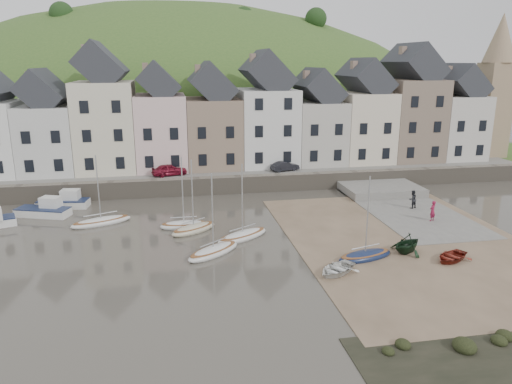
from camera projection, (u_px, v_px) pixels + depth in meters
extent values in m
plane|color=#433D34|center=(271.00, 252.00, 35.66)|extent=(160.00, 160.00, 0.00)
cube|color=#385A24|center=(222.00, 159.00, 65.83)|extent=(90.00, 30.00, 1.50)
cube|color=slate|center=(233.00, 171.00, 54.71)|extent=(70.00, 7.00, 0.10)
cube|color=slate|center=(238.00, 184.00, 51.56)|extent=(70.00, 1.20, 1.80)
cube|color=brown|center=(408.00, 242.00, 37.56)|extent=(18.00, 26.00, 0.06)
cube|color=slate|center=(407.00, 209.00, 45.84)|extent=(8.00, 18.00, 0.12)
ellipsoid|color=#385A24|center=(183.00, 224.00, 96.47)|extent=(134.40, 84.00, 84.00)
cylinder|color=#382619|center=(63.00, 32.00, 72.65)|extent=(0.50, 0.50, 3.00)
sphere|color=#213D19|center=(62.00, 14.00, 71.99)|extent=(3.60, 3.60, 3.60)
cylinder|color=#382619|center=(158.00, 34.00, 78.88)|extent=(0.50, 0.50, 3.00)
sphere|color=#213D19|center=(157.00, 18.00, 78.22)|extent=(3.60, 3.60, 3.60)
cylinder|color=#382619|center=(244.00, 34.00, 79.41)|extent=(0.50, 0.50, 3.00)
sphere|color=#213D19|center=(244.00, 18.00, 78.75)|extent=(3.60, 3.60, 3.60)
cylinder|color=#382619|center=(315.00, 34.00, 80.54)|extent=(0.50, 0.50, 3.00)
sphere|color=#213D19|center=(316.00, 19.00, 79.88)|extent=(3.60, 3.60, 3.60)
cube|color=silver|center=(50.00, 139.00, 53.57)|extent=(5.80, 8.00, 7.50)
cube|color=gray|center=(29.00, 78.00, 51.56)|extent=(0.60, 0.90, 1.40)
cube|color=beige|center=(107.00, 127.00, 54.31)|extent=(6.40, 8.00, 10.00)
cube|color=gray|center=(85.00, 51.00, 51.87)|extent=(0.60, 0.90, 1.40)
cube|color=beige|center=(161.00, 132.00, 55.56)|extent=(5.60, 8.00, 8.50)
cube|color=gray|center=(145.00, 69.00, 53.45)|extent=(0.60, 0.90, 1.40)
cube|color=#846E5B|center=(213.00, 133.00, 56.66)|extent=(6.20, 8.00, 8.00)
cube|color=gray|center=(198.00, 71.00, 54.51)|extent=(0.60, 0.90, 1.40)
cube|color=silver|center=(266.00, 127.00, 57.65)|extent=(6.60, 8.00, 9.00)
cube|color=gray|center=(253.00, 60.00, 55.30)|extent=(0.60, 0.90, 1.40)
cube|color=#B3AEA4|center=(316.00, 132.00, 58.93)|extent=(5.80, 8.00, 7.50)
cube|color=gray|center=(306.00, 76.00, 56.92)|extent=(0.60, 0.90, 1.40)
cube|color=beige|center=(362.00, 127.00, 59.83)|extent=(6.00, 8.00, 8.50)
cube|color=gray|center=(354.00, 67.00, 57.65)|extent=(0.60, 0.90, 1.40)
cube|color=#7B6859|center=(409.00, 120.00, 60.72)|extent=(6.40, 8.00, 10.00)
cube|color=gray|center=(403.00, 52.00, 58.27)|extent=(0.60, 0.90, 1.40)
cube|color=beige|center=(453.00, 127.00, 62.05)|extent=(5.80, 8.00, 8.00)
cube|color=gray|center=(448.00, 72.00, 59.97)|extent=(0.60, 0.90, 1.40)
cube|color=#997F60|center=(492.00, 110.00, 62.46)|extent=(3.50, 3.50, 12.00)
cone|color=#997F60|center=(501.00, 38.00, 60.09)|extent=(4.00, 4.00, 6.00)
ellipsoid|color=silver|center=(101.00, 222.00, 41.64)|extent=(5.39, 3.41, 0.84)
ellipsoid|color=brown|center=(101.00, 220.00, 41.58)|extent=(4.95, 3.11, 0.20)
cylinder|color=#B2B5B7|center=(98.00, 188.00, 40.82)|extent=(0.10, 0.10, 5.60)
cylinder|color=#B2B5B7|center=(101.00, 214.00, 41.44)|extent=(2.67, 1.19, 0.08)
ellipsoid|color=silver|center=(184.00, 226.00, 40.76)|extent=(4.03, 1.52, 0.84)
ellipsoid|color=brown|center=(184.00, 223.00, 40.70)|extent=(3.71, 1.37, 0.20)
cylinder|color=#B2B5B7|center=(182.00, 190.00, 39.95)|extent=(0.10, 0.10, 5.60)
cylinder|color=#B2B5B7|center=(184.00, 217.00, 40.56)|extent=(2.22, 0.09, 0.08)
ellipsoid|color=beige|center=(194.00, 229.00, 39.84)|extent=(4.37, 3.62, 0.84)
ellipsoid|color=brown|center=(194.00, 227.00, 39.78)|extent=(4.01, 3.31, 0.20)
cylinder|color=#B2B5B7|center=(192.00, 193.00, 39.02)|extent=(0.10, 0.10, 5.60)
cylinder|color=#B2B5B7|center=(193.00, 221.00, 39.64)|extent=(1.99, 1.37, 0.08)
ellipsoid|color=silver|center=(213.00, 252.00, 35.14)|extent=(4.66, 4.11, 0.84)
ellipsoid|color=brown|center=(213.00, 249.00, 35.08)|extent=(4.27, 3.76, 0.20)
cylinder|color=#B2B5B7|center=(212.00, 211.00, 34.32)|extent=(0.10, 0.10, 5.60)
cylinder|color=#B2B5B7|center=(213.00, 242.00, 34.94)|extent=(2.10, 1.67, 0.08)
ellipsoid|color=silver|center=(243.00, 236.00, 38.25)|extent=(4.96, 3.86, 0.84)
ellipsoid|color=brown|center=(242.00, 234.00, 38.19)|extent=(4.55, 3.54, 0.20)
cylinder|color=#B2B5B7|center=(242.00, 199.00, 37.43)|extent=(0.10, 0.10, 5.60)
cylinder|color=#B2B5B7|center=(242.00, 227.00, 38.05)|extent=(2.33, 1.49, 0.08)
ellipsoid|color=#152143|center=(365.00, 256.00, 34.32)|extent=(4.69, 2.63, 0.84)
ellipsoid|color=brown|center=(365.00, 254.00, 34.26)|extent=(4.31, 2.40, 0.20)
cylinder|color=#B2B5B7|center=(368.00, 215.00, 33.50)|extent=(0.10, 0.10, 5.60)
cylinder|color=#B2B5B7|center=(366.00, 247.00, 34.12)|extent=(2.38, 0.73, 0.08)
cube|color=silver|center=(43.00, 212.00, 43.84)|extent=(5.17, 3.25, 0.70)
cube|color=#152143|center=(43.00, 208.00, 43.74)|extent=(5.09, 3.26, 0.08)
cube|color=silver|center=(51.00, 202.00, 43.97)|extent=(2.01, 1.71, 1.00)
cube|color=silver|center=(63.00, 204.00, 46.45)|extent=(4.96, 2.36, 0.70)
cube|color=#152143|center=(63.00, 200.00, 46.35)|extent=(4.87, 2.40, 0.08)
cube|color=silver|center=(70.00, 195.00, 46.45)|extent=(1.82, 1.43, 1.00)
imported|color=white|center=(337.00, 269.00, 31.83)|extent=(3.88, 3.65, 0.65)
imported|color=black|center=(407.00, 243.00, 35.17)|extent=(3.63, 3.47, 1.49)
imported|color=maroon|center=(451.00, 256.00, 33.88)|extent=(3.64, 3.31, 0.62)
imported|color=maroon|center=(433.00, 211.00, 41.99)|extent=(0.79, 0.70, 1.82)
imported|color=black|center=(412.00, 199.00, 45.65)|extent=(1.03, 0.92, 1.75)
imported|color=maroon|center=(169.00, 170.00, 52.34)|extent=(4.02, 2.40, 1.28)
imported|color=black|center=(285.00, 166.00, 54.61)|extent=(3.47, 1.96, 1.08)
cube|color=black|center=(501.00, 359.00, 22.81)|extent=(14.00, 6.00, 0.05)
ellipsoid|color=black|center=(499.00, 341.00, 24.04)|extent=(0.79, 0.87, 0.51)
ellipsoid|color=black|center=(505.00, 336.00, 24.46)|extent=(0.85, 0.94, 0.55)
ellipsoid|color=black|center=(388.00, 351.00, 23.22)|extent=(0.62, 0.68, 0.40)
ellipsoid|color=black|center=(403.00, 344.00, 23.73)|extent=(0.77, 0.85, 0.50)
ellipsoid|color=black|center=(464.00, 346.00, 23.48)|extent=(1.14, 1.26, 0.74)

